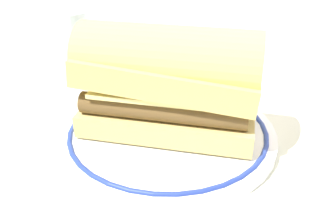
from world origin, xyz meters
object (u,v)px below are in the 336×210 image
object	(u,v)px
plate	(168,132)
butter_knife	(215,71)
sausage_sandwich	(168,80)
drinking_glass	(74,53)

from	to	relation	value
plate	butter_knife	xyz separation A→B (m)	(-0.03, 0.21, -0.00)
sausage_sandwich	drinking_glass	bearing A→B (deg)	144.18
drinking_glass	butter_knife	xyz separation A→B (m)	(0.18, 0.14, -0.05)
butter_knife	drinking_glass	bearing A→B (deg)	-142.13
plate	drinking_glass	size ratio (longest dim) A/B	2.25
drinking_glass	butter_knife	size ratio (longest dim) A/B	0.80
plate	drinking_glass	bearing A→B (deg)	160.94
butter_knife	plate	bearing A→B (deg)	-82.76
drinking_glass	sausage_sandwich	bearing A→B (deg)	-19.06
plate	butter_knife	bearing A→B (deg)	97.24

